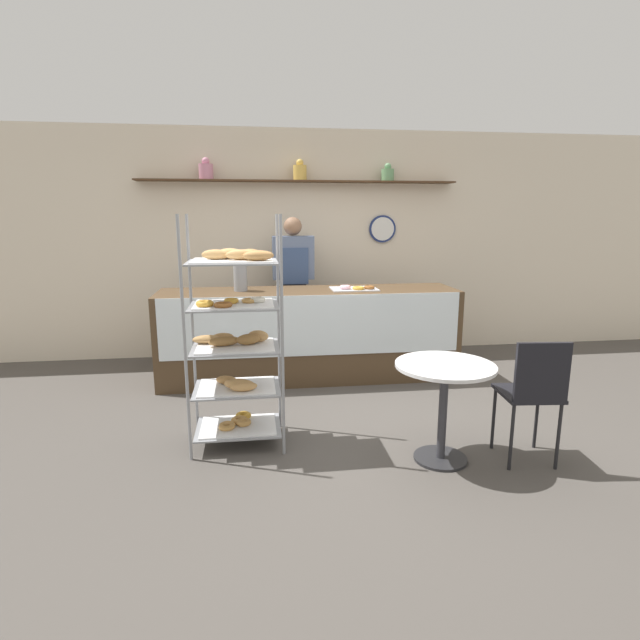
# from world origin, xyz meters

# --- Properties ---
(ground_plane) EXTENTS (14.00, 14.00, 0.00)m
(ground_plane) POSITION_xyz_m (0.00, 0.00, 0.00)
(ground_plane) COLOR #4C4742
(back_wall) EXTENTS (10.00, 0.30, 2.70)m
(back_wall) POSITION_xyz_m (0.00, 2.33, 1.36)
(back_wall) COLOR beige
(back_wall) RESTS_ON ground_plane
(display_counter) EXTENTS (3.09, 0.72, 0.95)m
(display_counter) POSITION_xyz_m (0.00, 1.29, 0.47)
(display_counter) COLOR #4C3823
(display_counter) RESTS_ON ground_plane
(pastry_rack) EXTENTS (0.69, 0.50, 1.72)m
(pastry_rack) POSITION_xyz_m (-0.71, -0.19, 0.81)
(pastry_rack) COLOR gray
(pastry_rack) RESTS_ON ground_plane
(person_worker) EXTENTS (0.46, 0.23, 1.69)m
(person_worker) POSITION_xyz_m (-0.12, 1.88, 0.92)
(person_worker) COLOR #282833
(person_worker) RESTS_ON ground_plane
(cafe_table) EXTENTS (0.69, 0.69, 0.71)m
(cafe_table) POSITION_xyz_m (0.72, -0.67, 0.53)
(cafe_table) COLOR #262628
(cafe_table) RESTS_ON ground_plane
(cafe_chair) EXTENTS (0.42, 0.42, 0.90)m
(cafe_chair) POSITION_xyz_m (1.30, -0.81, 0.56)
(cafe_chair) COLOR black
(cafe_chair) RESTS_ON ground_plane
(coffee_carafe) EXTENTS (0.14, 0.14, 0.37)m
(coffee_carafe) POSITION_xyz_m (-0.70, 1.33, 1.12)
(coffee_carafe) COLOR gray
(coffee_carafe) RESTS_ON display_counter
(donut_tray_counter) EXTENTS (0.48, 0.35, 0.05)m
(donut_tray_counter) POSITION_xyz_m (0.47, 1.24, 0.96)
(donut_tray_counter) COLOR silver
(donut_tray_counter) RESTS_ON display_counter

